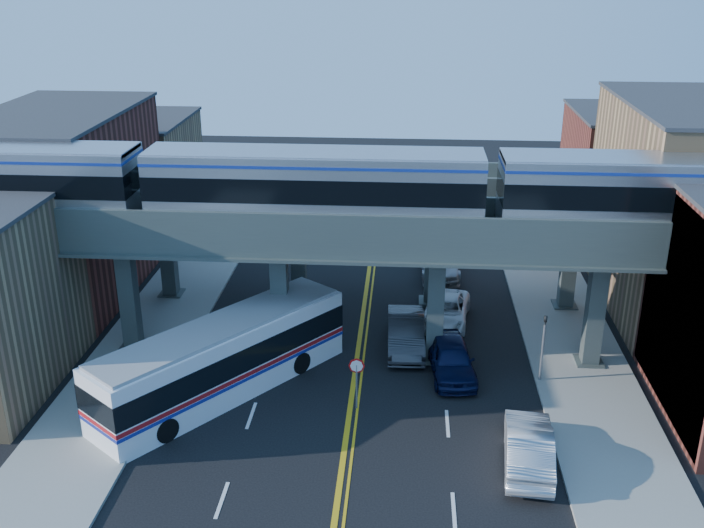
{
  "coord_description": "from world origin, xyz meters",
  "views": [
    {
      "loc": [
        2.36,
        -28.49,
        19.91
      ],
      "look_at": [
        -0.31,
        8.47,
        5.08
      ],
      "focal_mm": 40.0,
      "sensor_mm": 36.0,
      "label": 1
    }
  ],
  "objects_px": {
    "transit_bus": "(223,359)",
    "car_parked_curb": "(529,446)",
    "transit_train": "(315,184)",
    "stop_sign": "(357,375)",
    "car_lane_d": "(439,261)",
    "traffic_signal": "(543,341)",
    "car_lane_b": "(406,333)",
    "car_lane_c": "(446,311)",
    "car_lane_a": "(451,358)"
  },
  "relations": [
    {
      "from": "transit_bus",
      "to": "car_parked_curb",
      "type": "bearing_deg",
      "value": -70.92
    },
    {
      "from": "transit_bus",
      "to": "transit_train",
      "type": "bearing_deg",
      "value": -7.27
    },
    {
      "from": "stop_sign",
      "to": "transit_train",
      "type": "bearing_deg",
      "value": 115.56
    },
    {
      "from": "transit_train",
      "to": "car_lane_b",
      "type": "height_order",
      "value": "transit_train"
    },
    {
      "from": "transit_bus",
      "to": "car_parked_curb",
      "type": "xyz_separation_m",
      "value": [
        13.86,
        -4.81,
        -0.9
      ]
    },
    {
      "from": "transit_bus",
      "to": "car_lane_c",
      "type": "xyz_separation_m",
      "value": [
        10.98,
        8.46,
        -1.05
      ]
    },
    {
      "from": "car_lane_a",
      "to": "car_lane_d",
      "type": "xyz_separation_m",
      "value": [
        -0.18,
        13.34,
        -0.0
      ]
    },
    {
      "from": "traffic_signal",
      "to": "car_parked_curb",
      "type": "relative_size",
      "value": 0.76
    },
    {
      "from": "stop_sign",
      "to": "transit_bus",
      "type": "relative_size",
      "value": 0.21
    },
    {
      "from": "car_lane_d",
      "to": "transit_train",
      "type": "bearing_deg",
      "value": -121.39
    },
    {
      "from": "car_lane_d",
      "to": "car_lane_a",
      "type": "bearing_deg",
      "value": -91.03
    },
    {
      "from": "traffic_signal",
      "to": "transit_bus",
      "type": "xyz_separation_m",
      "value": [
        -15.37,
        -2.01,
        -0.51
      ]
    },
    {
      "from": "car_parked_curb",
      "to": "car_lane_c",
      "type": "bearing_deg",
      "value": -72.17
    },
    {
      "from": "traffic_signal",
      "to": "car_lane_c",
      "type": "relative_size",
      "value": 0.77
    },
    {
      "from": "transit_train",
      "to": "traffic_signal",
      "type": "xyz_separation_m",
      "value": [
        11.29,
        -2.0,
        -7.09
      ]
    },
    {
      "from": "stop_sign",
      "to": "car_parked_curb",
      "type": "relative_size",
      "value": 0.49
    },
    {
      "from": "stop_sign",
      "to": "car_lane_b",
      "type": "distance_m",
      "value": 6.6
    },
    {
      "from": "stop_sign",
      "to": "car_lane_d",
      "type": "xyz_separation_m",
      "value": [
        4.35,
        16.89,
        -0.87
      ]
    },
    {
      "from": "traffic_signal",
      "to": "car_lane_b",
      "type": "distance_m",
      "value": 7.5
    },
    {
      "from": "transit_bus",
      "to": "car_lane_a",
      "type": "height_order",
      "value": "transit_bus"
    },
    {
      "from": "stop_sign",
      "to": "car_lane_b",
      "type": "height_order",
      "value": "stop_sign"
    },
    {
      "from": "stop_sign",
      "to": "traffic_signal",
      "type": "distance_m",
      "value": 9.41
    },
    {
      "from": "car_lane_b",
      "to": "car_lane_c",
      "type": "distance_m",
      "value": 4.0
    },
    {
      "from": "stop_sign",
      "to": "car_lane_a",
      "type": "bearing_deg",
      "value": 38.04
    },
    {
      "from": "stop_sign",
      "to": "traffic_signal",
      "type": "xyz_separation_m",
      "value": [
        8.9,
        3.0,
        0.54
      ]
    },
    {
      "from": "transit_train",
      "to": "car_lane_c",
      "type": "bearing_deg",
      "value": 32.82
    },
    {
      "from": "transit_bus",
      "to": "car_parked_curb",
      "type": "distance_m",
      "value": 14.7
    },
    {
      "from": "car_lane_c",
      "to": "car_lane_d",
      "type": "height_order",
      "value": "car_lane_d"
    },
    {
      "from": "traffic_signal",
      "to": "car_lane_d",
      "type": "xyz_separation_m",
      "value": [
        -4.55,
        13.89,
        -1.41
      ]
    },
    {
      "from": "car_lane_d",
      "to": "car_parked_curb",
      "type": "xyz_separation_m",
      "value": [
        3.03,
        -20.71,
        0.01
      ]
    },
    {
      "from": "transit_bus",
      "to": "car_lane_a",
      "type": "distance_m",
      "value": 11.34
    },
    {
      "from": "transit_bus",
      "to": "stop_sign",
      "type": "bearing_deg",
      "value": -60.47
    },
    {
      "from": "car_lane_c",
      "to": "car_parked_curb",
      "type": "distance_m",
      "value": 13.58
    },
    {
      "from": "car_lane_c",
      "to": "car_lane_d",
      "type": "relative_size",
      "value": 0.88
    },
    {
      "from": "car_lane_c",
      "to": "car_parked_curb",
      "type": "height_order",
      "value": "car_parked_curb"
    },
    {
      "from": "transit_train",
      "to": "car_lane_d",
      "type": "distance_m",
      "value": 16.1
    },
    {
      "from": "transit_train",
      "to": "car_lane_b",
      "type": "xyz_separation_m",
      "value": [
        4.63,
        1.16,
        -8.48
      ]
    },
    {
      "from": "car_lane_d",
      "to": "car_lane_b",
      "type": "bearing_deg",
      "value": -102.98
    },
    {
      "from": "transit_train",
      "to": "car_lane_a",
      "type": "height_order",
      "value": "transit_train"
    },
    {
      "from": "stop_sign",
      "to": "car_lane_d",
      "type": "height_order",
      "value": "stop_sign"
    },
    {
      "from": "transit_train",
      "to": "stop_sign",
      "type": "bearing_deg",
      "value": -64.44
    },
    {
      "from": "transit_bus",
      "to": "car_lane_d",
      "type": "distance_m",
      "value": 19.25
    },
    {
      "from": "car_lane_d",
      "to": "stop_sign",
      "type": "bearing_deg",
      "value": -106.28
    },
    {
      "from": "stop_sign",
      "to": "car_lane_d",
      "type": "distance_m",
      "value": 17.46
    },
    {
      "from": "traffic_signal",
      "to": "car_lane_c",
      "type": "distance_m",
      "value": 7.96
    },
    {
      "from": "car_lane_a",
      "to": "car_parked_curb",
      "type": "height_order",
      "value": "car_parked_curb"
    },
    {
      "from": "traffic_signal",
      "to": "transit_train",
      "type": "bearing_deg",
      "value": 169.96
    },
    {
      "from": "car_lane_d",
      "to": "transit_bus",
      "type": "bearing_deg",
      "value": -126.08
    },
    {
      "from": "transit_train",
      "to": "car_lane_d",
      "type": "bearing_deg",
      "value": 60.43
    },
    {
      "from": "traffic_signal",
      "to": "car_lane_d",
      "type": "distance_m",
      "value": 14.68
    }
  ]
}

